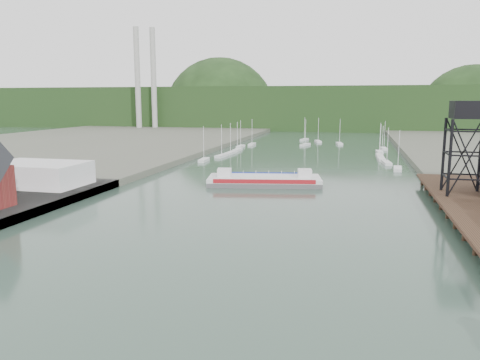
% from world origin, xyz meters
% --- Properties ---
extents(ground, '(600.00, 600.00, 0.00)m').
position_xyz_m(ground, '(0.00, 0.00, 0.00)').
color(ground, '#294037').
rests_on(ground, ground).
extents(white_shed, '(18.00, 12.00, 4.50)m').
position_xyz_m(white_shed, '(-44.00, 50.00, 3.85)').
color(white_shed, silver).
rests_on(white_shed, west_quay).
extents(lift_tower, '(6.50, 6.50, 16.00)m').
position_xyz_m(lift_tower, '(35.00, 58.00, 15.65)').
color(lift_tower, black).
rests_on(lift_tower, east_pier).
extents(marina_sailboats, '(57.71, 92.65, 0.90)m').
position_xyz_m(marina_sailboats, '(0.08, 138.46, 0.35)').
color(marina_sailboats, silver).
rests_on(marina_sailboats, ground).
extents(smokestacks, '(11.20, 8.20, 60.00)m').
position_xyz_m(smokestacks, '(-106.00, 232.50, 30.00)').
color(smokestacks, '#A5A5A0').
rests_on(smokestacks, ground).
extents(distant_hills, '(500.00, 120.00, 80.00)m').
position_xyz_m(distant_hills, '(-3.98, 301.35, 10.38)').
color(distant_hills, black).
rests_on(distant_hills, ground).
extents(chain_ferry, '(25.61, 13.98, 3.49)m').
position_xyz_m(chain_ferry, '(-2.44, 69.90, 1.00)').
color(chain_ferry, '#535356').
rests_on(chain_ferry, ground).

